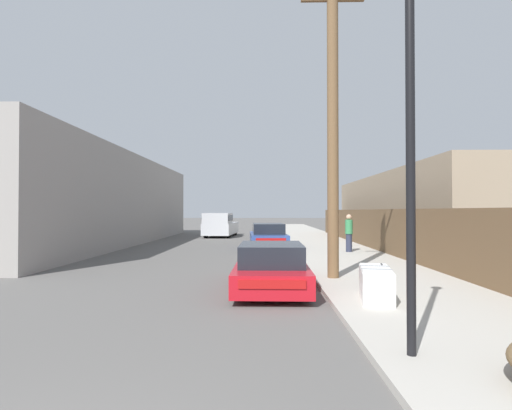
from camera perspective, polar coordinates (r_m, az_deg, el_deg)
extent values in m
cube|color=#ADA89E|center=(25.61, 9.03, -5.19)|extent=(4.20, 63.00, 0.12)
cube|color=white|center=(9.07, 16.73, -10.76)|extent=(0.91, 1.69, 0.64)
cube|color=white|center=(9.02, 16.72, -8.67)|extent=(0.87, 1.63, 0.03)
cube|color=#333335|center=(9.52, 17.49, -8.08)|extent=(0.07, 0.20, 0.02)
cube|color=gray|center=(9.27, 16.58, -8.34)|extent=(0.63, 0.19, 0.01)
cube|color=gray|center=(8.78, 16.85, -8.76)|extent=(0.63, 0.19, 0.01)
cube|color=red|center=(10.54, 2.17, -9.59)|extent=(1.84, 4.38, 0.52)
cube|color=black|center=(10.08, 2.19, -7.02)|extent=(1.57, 2.11, 0.52)
cube|color=#B21414|center=(8.36, 2.31, -11.28)|extent=(1.40, 0.04, 0.18)
cylinder|color=black|center=(11.91, -1.69, -8.99)|extent=(0.21, 0.64, 0.64)
cylinder|color=black|center=(11.92, 5.90, -8.97)|extent=(0.21, 0.64, 0.64)
cylinder|color=black|center=(9.25, -2.68, -11.36)|extent=(0.21, 0.64, 0.64)
cylinder|color=black|center=(9.26, 7.17, -11.34)|extent=(0.21, 0.64, 0.64)
cube|color=#2D478C|center=(21.24, 1.71, -4.97)|extent=(2.07, 4.65, 0.67)
cube|color=black|center=(21.02, 1.74, -3.37)|extent=(1.71, 2.63, 0.53)
cube|color=#B21414|center=(18.95, 2.15, -5.11)|extent=(1.43, 0.11, 0.24)
cylinder|color=black|center=(22.63, -0.54, -5.14)|extent=(0.23, 0.63, 0.62)
cylinder|color=black|center=(22.72, 3.50, -5.12)|extent=(0.23, 0.63, 0.62)
cylinder|color=black|center=(19.81, -0.34, -5.75)|extent=(0.23, 0.63, 0.62)
cylinder|color=black|center=(19.91, 4.27, -5.72)|extent=(0.23, 0.63, 0.62)
cube|color=silver|center=(31.47, -5.01, -3.33)|extent=(2.39, 5.50, 0.87)
cube|color=silver|center=(29.99, -5.49, -1.89)|extent=(2.07, 2.54, 0.77)
cube|color=black|center=(29.99, -5.49, -1.85)|extent=(2.11, 2.50, 0.42)
cylinder|color=black|center=(29.70, -3.93, -3.94)|extent=(0.31, 0.81, 0.80)
cylinder|color=black|center=(30.01, -7.18, -3.90)|extent=(0.31, 0.81, 0.80)
cylinder|color=black|center=(32.99, -3.03, -3.63)|extent=(0.31, 0.81, 0.80)
cylinder|color=black|center=(33.27, -5.97, -3.60)|extent=(0.31, 0.81, 0.80)
cylinder|color=brown|center=(11.79, 10.91, 11.54)|extent=(0.32, 0.32, 8.82)
cylinder|color=black|center=(5.65, 21.22, 4.37)|extent=(0.12, 0.12, 4.79)
cube|color=brown|center=(19.55, 17.37, -3.46)|extent=(0.08, 32.73, 1.96)
cube|color=gray|center=(26.36, -23.18, 0.63)|extent=(7.00, 24.47, 5.30)
cube|color=gray|center=(27.42, 22.57, -0.49)|extent=(6.00, 21.07, 4.29)
cylinder|color=#282D42|center=(18.92, 13.14, -5.29)|extent=(0.28, 0.28, 0.82)
cylinder|color=#337F4C|center=(18.88, 13.13, -3.05)|extent=(0.34, 0.34, 0.65)
sphere|color=tan|center=(18.86, 13.13, -1.68)|extent=(0.25, 0.25, 0.25)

